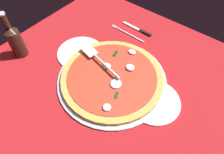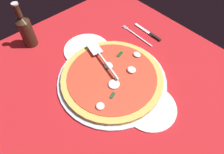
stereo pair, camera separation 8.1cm
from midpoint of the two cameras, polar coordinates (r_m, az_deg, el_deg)
name	(u,v)px [view 1 (the left image)]	position (r cm, az deg, el deg)	size (l,w,h in cm)	color
ground_plane	(108,89)	(80.35, -4.16, -3.78)	(111.89, 111.89, 0.80)	#A81A1F
checker_pattern	(108,89)	(79.98, -4.18, -3.60)	(111.89, 111.89, 0.10)	silver
pizza_pan	(112,79)	(81.80, -2.81, -0.86)	(45.26, 45.26, 1.17)	#AFB8C3
dinner_plate_left	(80,53)	(93.68, -11.62, 6.76)	(21.37, 21.37, 1.00)	white
dinner_plate_right	(154,101)	(76.95, 9.15, -7.24)	(20.26, 20.26, 1.00)	white
pizza	(112,77)	(80.53, -2.81, -0.18)	(41.88, 41.88, 3.33)	gold
pizza_server	(99,59)	(83.74, -6.67, 5.03)	(25.15, 8.04, 1.00)	silver
place_setting_far	(134,32)	(103.04, 4.06, 12.76)	(21.63, 13.75, 1.40)	silver
beer_bottle	(15,40)	(97.38, -28.57, 9.23)	(6.12, 6.12, 22.17)	#311F13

